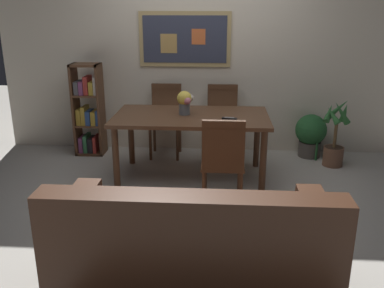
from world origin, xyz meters
TOP-DOWN VIEW (x-y plane):
  - ground_plane at (0.00, 0.00)m, footprint 12.00×12.00m
  - wall_back_with_painting at (-0.00, 1.58)m, footprint 5.20×0.14m
  - dining_table at (-0.05, 0.53)m, footprint 1.68×0.94m
  - dining_chair_near_right at (0.29, -0.27)m, footprint 0.40×0.41m
  - dining_chair_far_right at (0.29, 1.29)m, footprint 0.40×0.41m
  - dining_chair_far_left at (-0.43, 1.30)m, footprint 0.40×0.41m
  - leather_couch at (0.09, -1.49)m, footprint 1.80×0.84m
  - bookshelf at (-1.42, 1.25)m, footprint 0.36×0.28m
  - potted_ivy at (1.42, 1.32)m, footprint 0.39×0.39m
  - potted_palm at (1.64, 1.01)m, footprint 0.35×0.36m
  - flower_vase at (-0.12, 0.56)m, footprint 0.18×0.18m
  - tv_remote at (0.36, 0.37)m, footprint 0.16×0.07m

SIDE VIEW (x-z plane):
  - ground_plane at x=0.00m, z-range 0.00..0.00m
  - potted_ivy at x=1.42m, z-range -0.01..0.61m
  - leather_couch at x=0.09m, z-range -0.11..0.73m
  - potted_palm at x=1.64m, z-range -0.09..0.74m
  - dining_chair_near_right at x=0.29m, z-range 0.08..0.99m
  - dining_chair_far_right at x=0.29m, z-range 0.08..0.99m
  - dining_chair_far_left at x=-0.43m, z-range 0.08..0.99m
  - bookshelf at x=-1.42m, z-range -0.03..1.14m
  - dining_table at x=-0.05m, z-range 0.28..1.00m
  - tv_remote at x=0.36m, z-range 0.72..0.75m
  - flower_vase at x=-0.12m, z-range 0.74..1.00m
  - wall_back_with_painting at x=0.00m, z-range 0.00..2.60m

